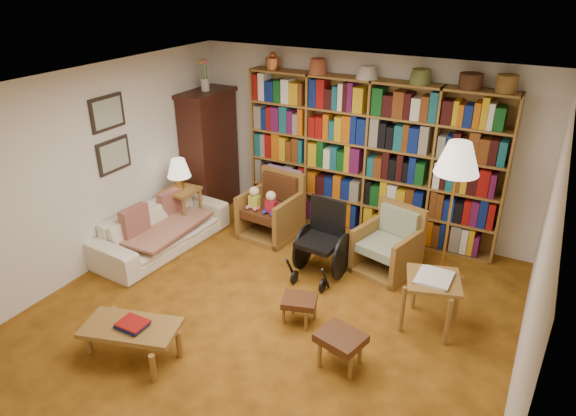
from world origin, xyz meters
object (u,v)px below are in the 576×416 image
Objects in this scene: side_table_lamp at (182,199)px; side_table_papers at (433,286)px; armchair_sage at (389,246)px; armchair_leather at (274,209)px; floor_lamp at (457,165)px; footstool_a at (299,302)px; sofa at (162,229)px; coffee_table at (131,329)px; wheelchair at (322,242)px; footstool_b at (341,340)px.

side_table_lamp reaches higher than side_table_papers.
armchair_leather is at bearing 174.99° from armchair_sage.
floor_lamp is 2.73× the size of side_table_papers.
sofa is at bearing 166.37° from footstool_a.
armchair_sage reaches higher than coffee_table.
floor_lamp is 1.79× the size of coffee_table.
floor_lamp is at bearing -72.93° from sofa.
sofa is at bearing -79.96° from side_table_lamp.
armchair_leather is 2.12× the size of footstool_a.
wheelchair is (-0.70, -0.50, 0.12)m from armchair_sage.
coffee_table is (-1.01, -2.27, -0.13)m from wheelchair.
coffee_table reaches higher than footstool_a.
armchair_leather is at bearing 156.78° from side_table_papers.
armchair_sage reaches higher than side_table_lamp.
wheelchair reaches higher than footstool_b.
coffee_table is at bearing -89.01° from armchair_leather.
footstool_a is (-1.26, -0.59, -0.25)m from side_table_papers.
footstool_b is (-0.61, -1.00, -0.21)m from side_table_papers.
floor_lamp is 3.78m from coffee_table.
wheelchair is 1.84m from floor_lamp.
side_table_lamp is 0.66× the size of wheelchair.
armchair_sage is 0.83× the size of coffee_table.
wheelchair is 0.53× the size of floor_lamp.
footstool_a is 0.87× the size of footstool_b.
side_table_lamp is 1.47× the size of footstool_a.
floor_lamp is at bearing 72.94° from footstool_b.
side_table_lamp is 0.75× the size of armchair_sage.
floor_lamp is (1.40, 0.35, 1.15)m from wheelchair.
armchair_leather is 2.75m from side_table_papers.
coffee_table is (-2.41, -2.62, -1.28)m from floor_lamp.
armchair_sage is 0.46× the size of floor_lamp.
side_table_lamp is at bearing -156.61° from armchair_leather.
footstool_b is at bearing -103.44° from sofa.
armchair_sage is at bearing 35.33° from wheelchair.
wheelchair reaches higher than footstool_a.
footstool_a is (-0.50, -1.52, -0.07)m from armchair_sage.
footstool_b is (0.85, -1.43, -0.15)m from wheelchair.
wheelchair is 0.95× the size of coffee_table.
side_table_papers reaches higher than sofa.
armchair_sage reaches higher than sofa.
armchair_sage reaches higher than footstool_a.
floor_lamp reaches higher than side_table_papers.
sofa is 2.46m from footstool_a.
sofa is 3.65m from side_table_papers.
armchair_sage is at bearing -5.01° from armchair_leather.
armchair_sage is 1.94m from footstool_b.
side_table_papers is (0.06, -0.78, -1.08)m from floor_lamp.
coffee_table is (0.05, -2.92, -0.07)m from armchair_leather.
sofa is at bearing -167.52° from floor_lamp.
floor_lamp reaches higher than footstool_a.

